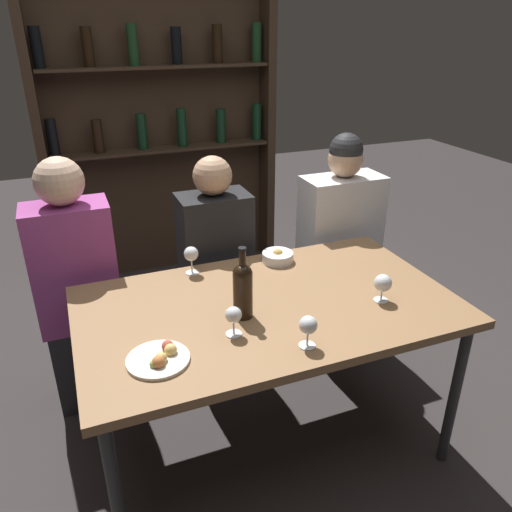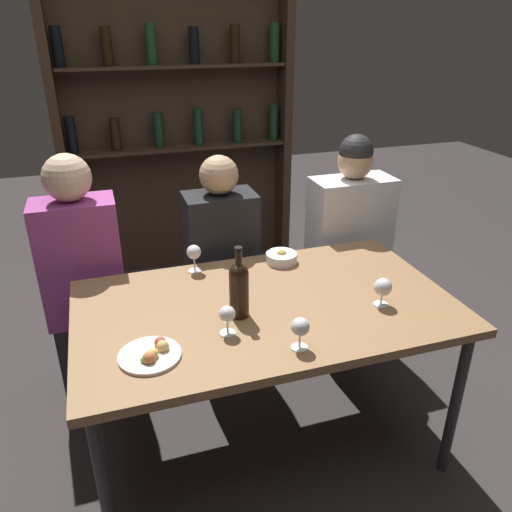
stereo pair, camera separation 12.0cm
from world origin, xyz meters
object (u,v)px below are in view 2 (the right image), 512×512
Objects in this scene: wine_glass_1 at (227,315)px; snack_bowl at (281,257)px; seated_person_center at (222,276)px; seated_person_left at (86,290)px; seated_person_right at (347,253)px; wine_glass_3 at (383,288)px; wine_glass_2 at (194,253)px; food_plate_0 at (152,354)px; wine_glass_0 at (300,328)px; wine_bottle at (239,287)px.

snack_bowl is (0.39, 0.49, -0.05)m from wine_glass_1.
seated_person_center reaches higher than snack_bowl.
seated_person_left is 1.39m from seated_person_right.
seated_person_left is (-1.13, 0.77, -0.22)m from wine_glass_3.
wine_glass_1 is at bearing -102.56° from seated_person_center.
wine_glass_1 is 0.95m from seated_person_left.
wine_glass_2 is at bearing -27.36° from seated_person_left.
seated_person_left is at bearing 122.94° from wine_glass_1.
seated_person_left is (-0.49, 0.25, -0.23)m from wine_glass_2.
wine_glass_1 reaches higher than food_plate_0.
wine_glass_3 is at bearing 21.82° from wine_glass_0.
seated_person_center is (0.17, 0.77, -0.26)m from wine_glass_1.
seated_person_right is at bearing 71.14° from wine_glass_3.
wine_glass_2 is at bearing 101.84° from wine_bottle.
seated_person_center is (-0.22, 0.28, -0.20)m from snack_bowl.
wine_glass_2 is at bearing -126.38° from seated_person_center.
seated_person_left is (-0.89, 0.28, -0.17)m from snack_bowl.
seated_person_center reaches higher than wine_glass_1.
wine_glass_3 is 0.84m from seated_person_right.
wine_glass_0 is at bearing -126.03° from seated_person_right.
snack_bowl is (0.67, 0.55, 0.01)m from food_plate_0.
snack_bowl is 0.60m from seated_person_right.
wine_bottle reaches higher than food_plate_0.
seated_person_right is at bearing 40.93° from wine_glass_1.
wine_glass_3 is 0.09× the size of seated_person_left.
wine_glass_1 is (-0.21, 0.16, -0.00)m from wine_glass_0.
wine_glass_3 is 0.81× the size of snack_bowl.
wine_glass_3 reaches higher than wine_glass_1.
seated_person_right is (1.39, 0.00, -0.01)m from seated_person_left.
wine_glass_0 is 0.10× the size of seated_person_center.
seated_person_right is at bearing 0.00° from seated_person_left.
seated_person_right is at bearing 15.57° from wine_glass_2.
snack_bowl is 0.41m from seated_person_center.
food_plate_0 is (-0.26, -0.58, -0.08)m from wine_glass_2.
seated_person_right is (0.89, 0.77, -0.23)m from wine_glass_1.
food_plate_0 is at bearing -114.59° from wine_glass_2.
wine_bottle is 0.23× the size of seated_person_left.
food_plate_0 is 0.17× the size of seated_person_left.
snack_bowl is 0.12× the size of seated_person_left.
wine_glass_2 is 0.10× the size of seated_person_right.
food_plate_0 is at bearing -155.56° from wine_bottle.
food_plate_0 is (-0.91, -0.06, -0.06)m from wine_glass_3.
wine_glass_3 is at bearing -59.18° from seated_person_center.
wine_glass_0 is 0.93× the size of wine_glass_2.
seated_person_center is at bearing -180.00° from seated_person_right.
wine_bottle is at bearing 170.09° from wine_glass_3.
seated_person_center reaches higher than wine_glass_0.
seated_person_center is (0.19, 0.25, -0.27)m from wine_glass_2.
wine_glass_2 is 0.41m from seated_person_center.
wine_glass_0 is 0.82× the size of snack_bowl.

